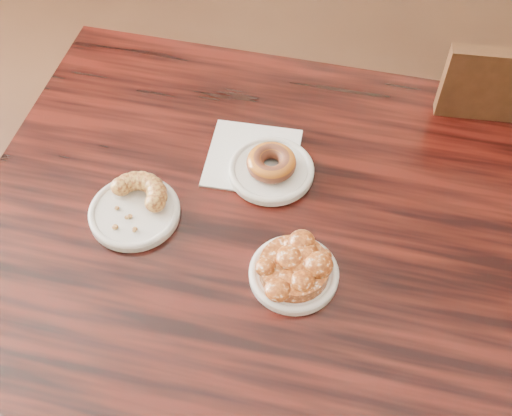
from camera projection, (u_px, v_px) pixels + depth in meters
The scene contains 9 objects.
cafe_table at pixel (240, 334), 1.36m from camera, with size 0.91×0.91×0.75m, color black.
chair_far at pixel (493, 150), 1.58m from camera, with size 0.47×0.47×0.90m, color black, non-canonical shape.
napkin at pixel (253, 157), 1.16m from camera, with size 0.16×0.16×0.00m, color white.
plate_donut at pixel (271, 171), 1.13m from camera, with size 0.15×0.15×0.01m, color silver.
plate_cruller at pixel (135, 213), 1.08m from camera, with size 0.15×0.15×0.01m, color silver.
plate_fritter at pixel (294, 274), 1.01m from camera, with size 0.14×0.14×0.01m, color white.
glazed_donut at pixel (271, 163), 1.12m from camera, with size 0.09×0.09×0.03m, color brown.
apple_fritter at pixel (294, 266), 0.99m from camera, with size 0.15×0.15×0.04m, color #4E1D08, non-canonical shape.
cruller_fragment at pixel (133, 205), 1.06m from camera, with size 0.12×0.12×0.03m, color #5E2D12, non-canonical shape.
Camera 1 is at (0.21, -0.30, 1.63)m, focal length 45.00 mm.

